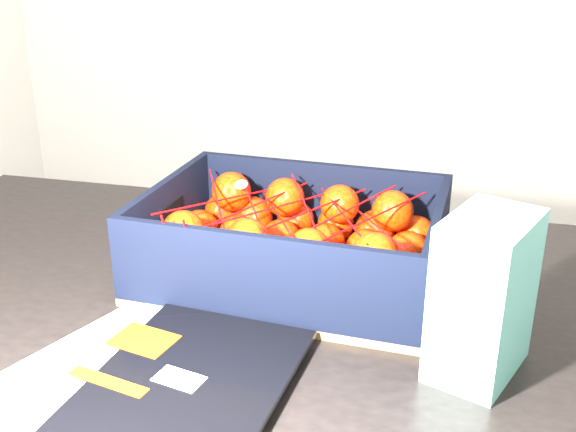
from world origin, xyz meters
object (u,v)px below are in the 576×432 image
(table, at_px, (205,355))
(produce_crate, at_px, (294,252))
(retail_carton, at_px, (484,296))
(magazine_stack, at_px, (145,376))

(table, relative_size, produce_crate, 2.98)
(produce_crate, relative_size, retail_carton, 2.18)
(table, xyz_separation_m, magazine_stack, (0.02, -0.21, 0.11))
(magazine_stack, bearing_deg, table, 95.89)
(table, bearing_deg, magazine_stack, -84.11)
(retail_carton, bearing_deg, table, -171.29)
(produce_crate, bearing_deg, magazine_stack, -105.98)
(magazine_stack, bearing_deg, retail_carton, 21.60)
(table, relative_size, retail_carton, 6.49)
(magazine_stack, bearing_deg, produce_crate, 74.02)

